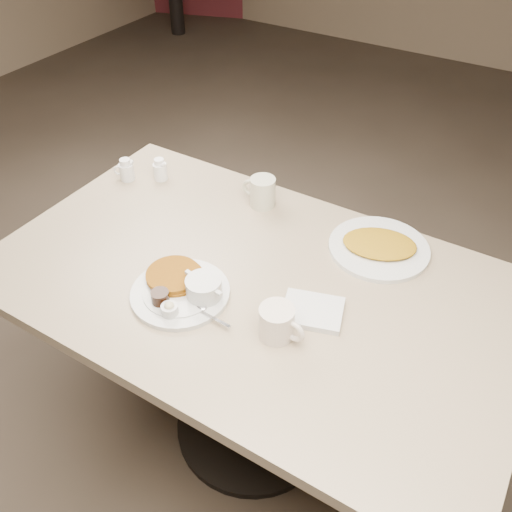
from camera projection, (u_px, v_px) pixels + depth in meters
The scene contains 9 objects.
room at pixel (251, 47), 1.11m from camera, with size 7.04×8.04×2.84m.
diner_table at pixel (253, 320), 1.64m from camera, with size 1.50×0.90×0.75m.
main_plate at pixel (183, 288), 1.47m from camera, with size 0.35×0.32×0.07m.
coffee_mug_near at pixel (278, 322), 1.34m from camera, with size 0.13×0.10×0.09m.
napkin at pixel (312, 311), 1.42m from camera, with size 0.19×0.17×0.02m.
coffee_mug_far at pixel (262, 192), 1.77m from camera, with size 0.12×0.08×0.10m.
creamer_left at pixel (126, 170), 1.90m from camera, with size 0.07×0.06×0.08m.
creamer_right at pixel (160, 170), 1.90m from camera, with size 0.07×0.06×0.08m.
hash_plate at pixel (379, 247), 1.62m from camera, with size 0.39×0.39×0.04m.
Camera 1 is at (0.59, -0.95, 1.80)m, focal length 37.99 mm.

